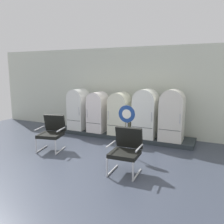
% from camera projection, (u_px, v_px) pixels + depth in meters
% --- Properties ---
extents(ground, '(12.00, 10.00, 0.05)m').
position_uv_depth(ground, '(72.00, 171.00, 5.34)').
color(ground, '#373E4C').
extents(back_wall, '(11.76, 0.12, 3.06)m').
position_uv_depth(back_wall, '(130.00, 91.00, 8.33)').
color(back_wall, beige).
rests_on(back_wall, ground).
extents(display_plinth, '(4.72, 0.95, 0.13)m').
position_uv_depth(display_plinth, '(123.00, 135.00, 8.02)').
color(display_plinth, '#293034').
rests_on(display_plinth, ground).
extents(refrigerator_0, '(0.60, 0.69, 1.47)m').
position_uv_depth(refrigerator_0, '(78.00, 108.00, 8.50)').
color(refrigerator_0, white).
rests_on(refrigerator_0, display_plinth).
extents(refrigerator_1, '(0.59, 0.66, 1.40)m').
position_uv_depth(refrigerator_1, '(98.00, 111.00, 8.16)').
color(refrigerator_1, white).
rests_on(refrigerator_1, display_plinth).
extents(refrigerator_2, '(0.65, 0.66, 1.41)m').
position_uv_depth(refrigerator_2, '(120.00, 112.00, 7.80)').
color(refrigerator_2, silver).
rests_on(refrigerator_2, display_plinth).
extents(refrigerator_3, '(0.71, 0.70, 1.55)m').
position_uv_depth(refrigerator_3, '(146.00, 112.00, 7.44)').
color(refrigerator_3, white).
rests_on(refrigerator_3, display_plinth).
extents(refrigerator_4, '(0.70, 0.61, 1.57)m').
position_uv_depth(refrigerator_4, '(172.00, 114.00, 7.04)').
color(refrigerator_4, silver).
rests_on(refrigerator_4, display_plinth).
extents(armchair_left, '(0.78, 0.82, 1.00)m').
position_uv_depth(armchair_left, '(52.00, 131.00, 6.67)').
color(armchair_left, silver).
rests_on(armchair_left, ground).
extents(armchair_right, '(0.71, 0.73, 1.00)m').
position_uv_depth(armchair_right, '(126.00, 149.00, 5.17)').
color(armchair_right, silver).
rests_on(armchair_right, ground).
extents(sign_stand, '(0.45, 0.32, 1.36)m').
position_uv_depth(sign_stand, '(127.00, 132.00, 6.18)').
color(sign_stand, '#2D2D30').
rests_on(sign_stand, ground).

